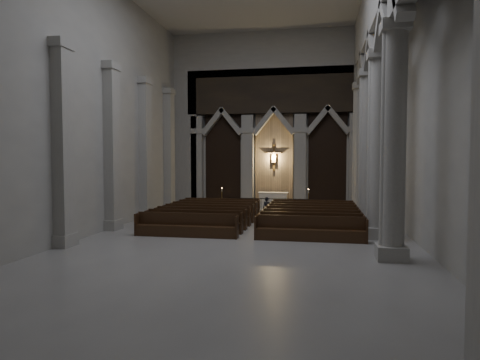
{
  "coord_description": "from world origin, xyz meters",
  "views": [
    {
      "loc": [
        3.03,
        -17.63,
        3.49
      ],
      "look_at": [
        -0.77,
        3.0,
        2.39
      ],
      "focal_mm": 32.0,
      "sensor_mm": 36.0,
      "label": 1
    }
  ],
  "objects_px": {
    "candle_stand_left": "(222,204)",
    "pews": "(258,219)",
    "altar": "(273,200)",
    "altar_rail": "(269,203)",
    "candle_stand_right": "(308,206)",
    "worshipper": "(267,208)"
  },
  "relations": [
    {
      "from": "altar_rail",
      "to": "candle_stand_left",
      "type": "bearing_deg",
      "value": 164.84
    },
    {
      "from": "altar",
      "to": "candle_stand_left",
      "type": "relative_size",
      "value": 1.31
    },
    {
      "from": "altar",
      "to": "worshipper",
      "type": "relative_size",
      "value": 1.56
    },
    {
      "from": "altar",
      "to": "candle_stand_left",
      "type": "xyz_separation_m",
      "value": [
        -3.25,
        -1.28,
        -0.25
      ]
    },
    {
      "from": "candle_stand_left",
      "to": "worshipper",
      "type": "xyz_separation_m",
      "value": [
        3.41,
        -3.55,
        0.22
      ]
    },
    {
      "from": "pews",
      "to": "worshipper",
      "type": "xyz_separation_m",
      "value": [
        0.19,
        2.31,
        0.3
      ]
    },
    {
      "from": "worshipper",
      "to": "candle_stand_right",
      "type": "bearing_deg",
      "value": 49.28
    },
    {
      "from": "altar_rail",
      "to": "pews",
      "type": "height_order",
      "value": "pews"
    },
    {
      "from": "pews",
      "to": "altar",
      "type": "bearing_deg",
      "value": 89.66
    },
    {
      "from": "candle_stand_right",
      "to": "altar_rail",
      "type": "bearing_deg",
      "value": -164.02
    },
    {
      "from": "altar_rail",
      "to": "candle_stand_right",
      "type": "height_order",
      "value": "candle_stand_right"
    },
    {
      "from": "altar_rail",
      "to": "pews",
      "type": "relative_size",
      "value": 0.49
    },
    {
      "from": "altar_rail",
      "to": "worshipper",
      "type": "bearing_deg",
      "value": -85.86
    },
    {
      "from": "candle_stand_right",
      "to": "worshipper",
      "type": "xyz_separation_m",
      "value": [
        -2.23,
        -3.37,
        0.22
      ]
    },
    {
      "from": "altar",
      "to": "worshipper",
      "type": "distance_m",
      "value": 4.83
    },
    {
      "from": "candle_stand_right",
      "to": "pews",
      "type": "distance_m",
      "value": 6.17
    },
    {
      "from": "candle_stand_left",
      "to": "pews",
      "type": "xyz_separation_m",
      "value": [
        3.21,
        -5.86,
        -0.08
      ]
    },
    {
      "from": "altar_rail",
      "to": "candle_stand_right",
      "type": "relative_size",
      "value": 3.27
    },
    {
      "from": "candle_stand_left",
      "to": "candle_stand_right",
      "type": "xyz_separation_m",
      "value": [
        5.63,
        -0.18,
        -0.0
      ]
    },
    {
      "from": "altar",
      "to": "altar_rail",
      "type": "xyz_separation_m",
      "value": [
        -0.04,
        -2.16,
        -0.01
      ]
    },
    {
      "from": "altar_rail",
      "to": "candle_stand_left",
      "type": "height_order",
      "value": "candle_stand_left"
    },
    {
      "from": "candle_stand_left",
      "to": "pews",
      "type": "relative_size",
      "value": 0.15
    }
  ]
}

